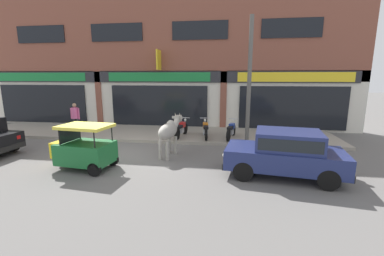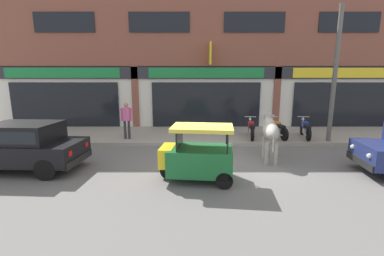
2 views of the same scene
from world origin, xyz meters
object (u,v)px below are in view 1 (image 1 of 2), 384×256
object	(u,v)px
cow	(169,131)
car_1	(285,151)
utility_pole	(249,81)
motorcycle_1	(205,130)
motorcycle_0	(181,129)
auto_rickshaw	(84,150)
pedestrian	(75,115)
motorcycle_2	(231,130)

from	to	relation	value
cow	car_1	size ratio (longest dim) A/B	0.57
cow	utility_pole	distance (m)	4.18
motorcycle_1	motorcycle_0	bearing A→B (deg)	-178.50
motorcycle_1	car_1	bearing A→B (deg)	-56.18
auto_rickshaw	car_1	bearing A→B (deg)	2.20
pedestrian	utility_pole	world-z (taller)	utility_pole
cow	utility_pole	xyz separation A→B (m)	(3.12, 2.05, 1.87)
cow	pedestrian	distance (m)	6.03
cow	motorcycle_2	bearing A→B (deg)	48.28
cow	motorcycle_1	distance (m)	3.00
utility_pole	motorcycle_1	bearing A→B (deg)	160.91
auto_rickshaw	motorcycle_1	world-z (taller)	auto_rickshaw
motorcycle_0	pedestrian	bearing A→B (deg)	-177.69
car_1	motorcycle_1	bearing A→B (deg)	123.82
pedestrian	motorcycle_2	bearing A→B (deg)	1.71
cow	auto_rickshaw	distance (m)	3.11
motorcycle_0	motorcycle_2	world-z (taller)	same
auto_rickshaw	motorcycle_1	size ratio (longest dim) A/B	1.13
car_1	motorcycle_2	world-z (taller)	car_1
cow	motorcycle_0	distance (m)	2.73
car_1	motorcycle_0	size ratio (longest dim) A/B	2.08
motorcycle_1	pedestrian	world-z (taller)	pedestrian
cow	motorcycle_1	size ratio (longest dim) A/B	1.18
motorcycle_0	pedestrian	world-z (taller)	pedestrian
cow	pedestrian	xyz separation A→B (m)	(-5.50, 2.47, 0.13)
motorcycle_1	motorcycle_2	xyz separation A→B (m)	(1.24, -0.02, 0.00)
motorcycle_0	motorcycle_2	xyz separation A→B (m)	(2.44, 0.02, 0.00)
auto_rickshaw	utility_pole	bearing A→B (deg)	34.45
car_1	utility_pole	bearing A→B (deg)	104.33
cow	auto_rickshaw	xyz separation A→B (m)	(-2.51, -1.81, -0.35)
pedestrian	motorcycle_1	bearing A→B (deg)	2.16
cow	utility_pole	world-z (taller)	utility_pole
motorcycle_1	cow	bearing A→B (deg)	-113.29
pedestrian	cow	bearing A→B (deg)	-24.21
cow	car_1	bearing A→B (deg)	-21.07
pedestrian	utility_pole	xyz separation A→B (m)	(8.62, -0.42, 1.74)
car_1	pedestrian	world-z (taller)	pedestrian
car_1	pedestrian	size ratio (longest dim) A/B	2.35
cow	pedestrian	size ratio (longest dim) A/B	1.34
car_1	utility_pole	size ratio (longest dim) A/B	0.69
cow	motorcycle_1	xyz separation A→B (m)	(1.17, 2.72, -0.47)
car_1	motorcycle_1	xyz separation A→B (m)	(-2.87, 4.28, -0.28)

